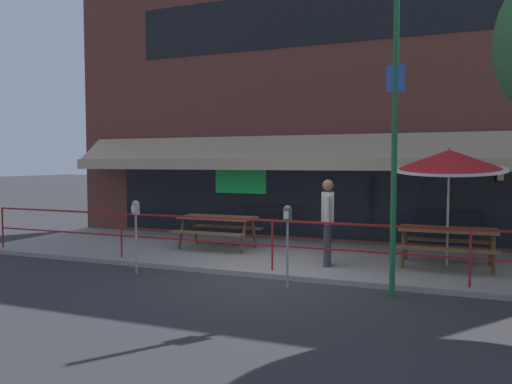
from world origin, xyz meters
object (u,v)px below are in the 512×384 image
object	(u,v)px
picnic_table_left	(218,223)
parking_meter_near	(136,214)
parking_meter_far	(288,221)
patio_umbrella_centre	(449,161)
street_sign_pole	(394,143)
pedestrian_walking	(328,218)
picnic_table_centre	(447,236)

from	to	relation	value
picnic_table_left	parking_meter_near	size ratio (longest dim) A/B	1.27
parking_meter_near	parking_meter_far	world-z (taller)	same
patio_umbrella_centre	street_sign_pole	size ratio (longest dim) A/B	0.50
pedestrian_walking	parking_meter_near	distance (m)	3.73
street_sign_pole	patio_umbrella_centre	bearing A→B (deg)	72.60
pedestrian_walking	parking_meter_far	bearing A→B (deg)	-101.48
parking_meter_near	parking_meter_far	size ratio (longest dim) A/B	1.00
picnic_table_left	street_sign_pole	world-z (taller)	street_sign_pole
picnic_table_left	pedestrian_walking	size ratio (longest dim) A/B	1.05
picnic_table_left	patio_umbrella_centre	size ratio (longest dim) A/B	0.75
picnic_table_left	patio_umbrella_centre	distance (m)	5.32
parking_meter_near	parking_meter_far	distance (m)	3.05
picnic_table_centre	parking_meter_near	world-z (taller)	parking_meter_near
picnic_table_left	street_sign_pole	distance (m)	5.32
pedestrian_walking	street_sign_pole	xyz separation A→B (m)	(1.42, -1.54, 1.39)
pedestrian_walking	street_sign_pole	bearing A→B (deg)	-47.35
picnic_table_left	patio_umbrella_centre	bearing A→B (deg)	-0.69
picnic_table_centre	pedestrian_walking	size ratio (longest dim) A/B	1.05
patio_umbrella_centre	parking_meter_near	bearing A→B (deg)	-155.34
pedestrian_walking	parking_meter_near	xyz separation A→B (m)	(-3.37, -1.61, 0.09)
picnic_table_centre	street_sign_pole	xyz separation A→B (m)	(-0.78, -2.29, 1.74)
patio_umbrella_centre	parking_meter_far	world-z (taller)	patio_umbrella_centre
street_sign_pole	picnic_table_centre	bearing A→B (deg)	71.19
picnic_table_centre	pedestrian_walking	bearing A→B (deg)	-161.21
picnic_table_left	parking_meter_near	distance (m)	2.70
picnic_table_left	picnic_table_centre	size ratio (longest dim) A/B	1.00
pedestrian_walking	picnic_table_centre	bearing A→B (deg)	18.79
patio_umbrella_centre	street_sign_pole	distance (m)	2.62
patio_umbrella_centre	pedestrian_walking	bearing A→B (deg)	-156.68
parking_meter_near	street_sign_pole	world-z (taller)	street_sign_pole
picnic_table_centre	parking_meter_far	xyz separation A→B (m)	(-2.52, -2.32, 0.44)
parking_meter_far	pedestrian_walking	bearing A→B (deg)	78.52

